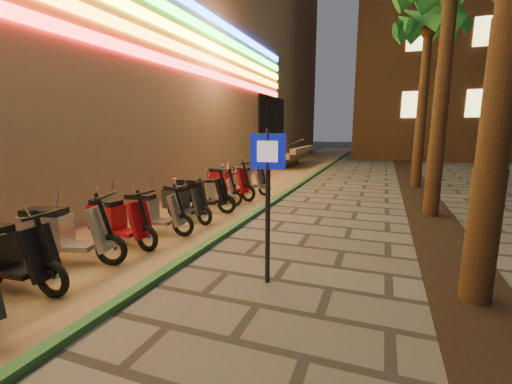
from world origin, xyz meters
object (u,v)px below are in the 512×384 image
at_px(pedestrian_sign, 268,185).
at_px(scooter_4, 4,255).
at_px(scooter_5, 62,233).
at_px(scooter_12, 246,179).
at_px(scooter_8, 182,202).
at_px(scooter_11, 226,182).
at_px(scooter_10, 213,191).
at_px(scooter_9, 198,194).
at_px(scooter_6, 116,221).
at_px(scooter_7, 151,212).

bearing_deg(pedestrian_sign, scooter_4, -161.29).
distance_m(scooter_5, scooter_12, 7.32).
xyz_separation_m(scooter_5, scooter_8, (0.37, 3.21, -0.07)).
bearing_deg(scooter_4, scooter_8, 82.21).
bearing_deg(pedestrian_sign, scooter_8, 134.63).
xyz_separation_m(scooter_5, scooter_11, (0.23, 6.15, 0.01)).
bearing_deg(scooter_10, scooter_12, 75.46).
relative_size(scooter_9, scooter_11, 0.94).
distance_m(pedestrian_sign, scooter_6, 3.58).
height_order(pedestrian_sign, scooter_9, pedestrian_sign).
relative_size(scooter_4, scooter_5, 0.98).
relative_size(scooter_6, scooter_8, 1.06).
distance_m(scooter_8, scooter_10, 1.94).
xyz_separation_m(scooter_6, scooter_12, (0.32, 6.20, 0.01)).
bearing_deg(scooter_5, scooter_4, -101.82).
distance_m(scooter_8, scooter_12, 4.09).
xyz_separation_m(scooter_4, scooter_6, (0.09, 2.12, -0.03)).
height_order(pedestrian_sign, scooter_8, pedestrian_sign).
relative_size(scooter_8, scooter_10, 1.09).
height_order(pedestrian_sign, scooter_12, pedestrian_sign).
distance_m(scooter_7, scooter_12, 5.30).
height_order(scooter_4, scooter_8, scooter_4).
distance_m(scooter_5, scooter_11, 6.16).
bearing_deg(scooter_9, scooter_8, -95.30).
xyz_separation_m(scooter_4, scooter_12, (0.41, 8.32, -0.02)).
bearing_deg(pedestrian_sign, scooter_9, 126.70).
bearing_deg(scooter_8, scooter_12, 103.81).
relative_size(scooter_7, scooter_10, 1.12).
bearing_deg(scooter_11, scooter_5, -78.19).
relative_size(scooter_4, scooter_10, 1.21).
relative_size(scooter_6, scooter_7, 1.03).
bearing_deg(scooter_12, scooter_10, -78.92).
xyz_separation_m(scooter_6, scooter_11, (0.07, 5.04, 0.05)).
height_order(scooter_8, scooter_11, scooter_11).
distance_m(pedestrian_sign, scooter_5, 3.72).
relative_size(scooter_4, scooter_8, 1.11).
distance_m(scooter_5, scooter_8, 3.24).
xyz_separation_m(scooter_7, scooter_9, (-0.02, 2.13, 0.03)).
bearing_deg(scooter_10, scooter_6, -99.91).
distance_m(scooter_5, scooter_7, 2.03).
xyz_separation_m(scooter_6, scooter_7, (0.16, 0.90, -0.01)).
relative_size(scooter_9, scooter_10, 1.18).
height_order(scooter_11, scooter_12, scooter_11).
xyz_separation_m(pedestrian_sign, scooter_6, (-3.39, 0.56, -1.00)).
bearing_deg(pedestrian_sign, scooter_6, 165.18).
relative_size(scooter_6, scooter_10, 1.15).
height_order(scooter_5, scooter_6, scooter_5).
height_order(scooter_9, scooter_11, scooter_11).
relative_size(scooter_5, scooter_7, 1.10).
bearing_deg(scooter_4, scooter_12, 83.49).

